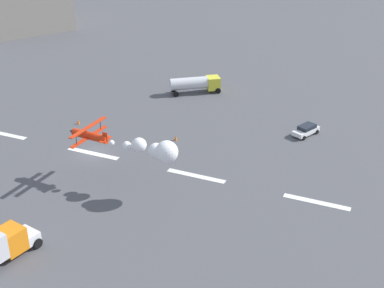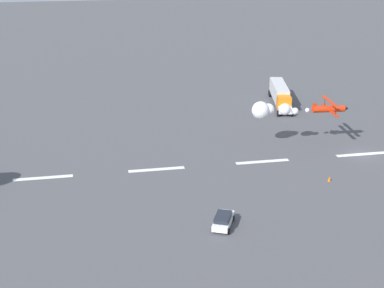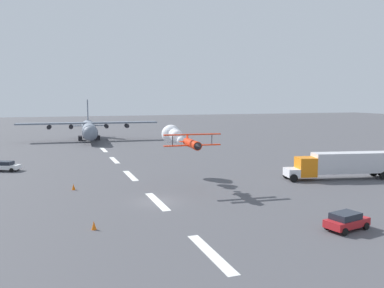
{
  "view_description": "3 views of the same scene",
  "coord_description": "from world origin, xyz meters",
  "px_view_note": "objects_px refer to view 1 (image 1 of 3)",
  "views": [
    {
      "loc": [
        39.58,
        -56.71,
        35.88
      ],
      "look_at": [
        14.6,
        1.06,
        3.92
      ],
      "focal_mm": 51.5,
      "sensor_mm": 36.0,
      "label": 1
    },
    {
      "loc": [
        39.79,
        72.18,
        31.22
      ],
      "look_at": [
        26.14,
        0.0,
        3.5
      ],
      "focal_mm": 52.12,
      "sensor_mm": 36.0,
      "label": 2
    },
    {
      "loc": [
        -41.6,
        10.59,
        11.2
      ],
      "look_at": [
        3.51,
        -5.27,
        5.75
      ],
      "focal_mm": 37.49,
      "sensor_mm": 36.0,
      "label": 3
    }
  ],
  "objects_px": {
    "airport_staff_sedan": "(306,130)",
    "traffic_cone_near": "(78,122)",
    "stunt_biplane_red": "(146,148)",
    "fuel_tanker_truck": "(196,83)",
    "traffic_cone_far": "(176,138)"
  },
  "relations": [
    {
      "from": "stunt_biplane_red",
      "to": "airport_staff_sedan",
      "type": "xyz_separation_m",
      "value": [
        14.37,
        23.4,
        -5.18
      ]
    },
    {
      "from": "stunt_biplane_red",
      "to": "fuel_tanker_truck",
      "type": "distance_m",
      "value": 33.57
    },
    {
      "from": "traffic_cone_near",
      "to": "airport_staff_sedan",
      "type": "bearing_deg",
      "value": 17.06
    },
    {
      "from": "airport_staff_sedan",
      "to": "traffic_cone_near",
      "type": "height_order",
      "value": "airport_staff_sedan"
    },
    {
      "from": "fuel_tanker_truck",
      "to": "traffic_cone_near",
      "type": "xyz_separation_m",
      "value": [
        -11.56,
        -19.3,
        -1.36
      ]
    },
    {
      "from": "fuel_tanker_truck",
      "to": "airport_staff_sedan",
      "type": "bearing_deg",
      "value": -22.71
    },
    {
      "from": "traffic_cone_near",
      "to": "traffic_cone_far",
      "type": "xyz_separation_m",
      "value": [
        16.24,
        0.84,
        0.0
      ]
    },
    {
      "from": "stunt_biplane_red",
      "to": "traffic_cone_far",
      "type": "height_order",
      "value": "stunt_biplane_red"
    },
    {
      "from": "stunt_biplane_red",
      "to": "traffic_cone_near",
      "type": "distance_m",
      "value": 23.73
    },
    {
      "from": "airport_staff_sedan",
      "to": "traffic_cone_near",
      "type": "bearing_deg",
      "value": -162.94
    },
    {
      "from": "traffic_cone_near",
      "to": "stunt_biplane_red",
      "type": "bearing_deg",
      "value": -34.9
    },
    {
      "from": "traffic_cone_near",
      "to": "traffic_cone_far",
      "type": "height_order",
      "value": "same"
    },
    {
      "from": "traffic_cone_far",
      "to": "traffic_cone_near",
      "type": "bearing_deg",
      "value": -177.05
    },
    {
      "from": "fuel_tanker_truck",
      "to": "airport_staff_sedan",
      "type": "xyz_separation_m",
      "value": [
        21.71,
        -9.09,
        -0.93
      ]
    },
    {
      "from": "traffic_cone_near",
      "to": "traffic_cone_far",
      "type": "relative_size",
      "value": 1.0
    }
  ]
}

